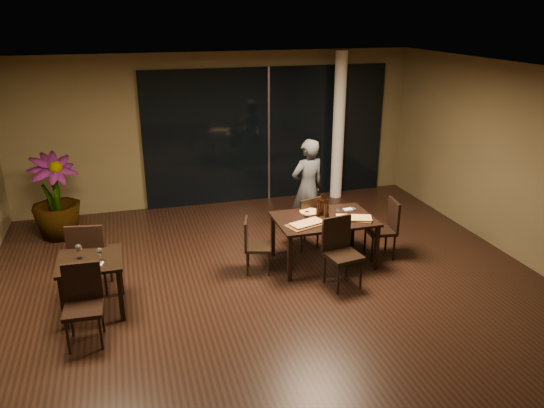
{
  "coord_description": "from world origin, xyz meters",
  "views": [
    {
      "loc": [
        -1.85,
        -6.2,
        3.76
      ],
      "look_at": [
        0.18,
        0.83,
        1.05
      ],
      "focal_mm": 35.0,
      "sensor_mm": 36.0,
      "label": 1
    }
  ],
  "objects": [
    {
      "name": "chair_main_far",
      "position": [
        0.92,
        1.36,
        0.51
      ],
      "size": [
        0.53,
        0.53,
        0.91
      ],
      "rotation": [
        0.0,
        0.0,
        3.46
      ],
      "color": "black",
      "rests_on": "ground"
    },
    {
      "name": "round_pizza",
      "position": [
        0.86,
        1.08,
        0.76
      ],
      "size": [
        0.31,
        0.31,
        0.01
      ],
      "primitive_type": "cylinder",
      "color": "#A62012",
      "rests_on": "main_table"
    },
    {
      "name": "napkin_far",
      "position": [
        1.51,
        1.02,
        0.76
      ],
      "size": [
        0.19,
        0.11,
        0.01
      ],
      "primitive_type": "cube",
      "rotation": [
        0.0,
        0.0,
        0.07
      ],
      "color": "white",
      "rests_on": "main_table"
    },
    {
      "name": "window_panel",
      "position": [
        1.0,
        3.96,
        1.35
      ],
      "size": [
        5.0,
        0.06,
        2.7
      ],
      "primitive_type": "cube",
      "color": "black",
      "rests_on": "ground"
    },
    {
      "name": "ceiling",
      "position": [
        0.0,
        0.0,
        3.02
      ],
      "size": [
        8.0,
        8.0,
        0.04
      ],
      "primitive_type": "cube",
      "color": "white",
      "rests_on": "wall_back"
    },
    {
      "name": "wall_back",
      "position": [
        0.0,
        4.05,
        1.5
      ],
      "size": [
        8.0,
        0.1,
        3.0
      ],
      "primitive_type": "cube",
      "color": "brown",
      "rests_on": "ground"
    },
    {
      "name": "ground",
      "position": [
        0.0,
        0.0,
        0.0
      ],
      "size": [
        8.0,
        8.0,
        0.0
      ],
      "primitive_type": "plane",
      "color": "black",
      "rests_on": "ground"
    },
    {
      "name": "wall_front",
      "position": [
        0.0,
        -4.05,
        1.5
      ],
      "size": [
        8.0,
        0.1,
        3.0
      ],
      "primitive_type": "cube",
      "color": "brown",
      "rests_on": "ground"
    },
    {
      "name": "column",
      "position": [
        2.4,
        3.65,
        1.5
      ],
      "size": [
        0.24,
        0.24,
        3.0
      ],
      "primitive_type": "cylinder",
      "color": "white",
      "rests_on": "ground"
    },
    {
      "name": "wall_right",
      "position": [
        4.05,
        0.0,
        1.5
      ],
      "size": [
        0.1,
        8.0,
        3.0
      ],
      "primitive_type": "cube",
      "color": "brown",
      "rests_on": "ground"
    },
    {
      "name": "diner",
      "position": [
        1.13,
        1.91,
        0.86
      ],
      "size": [
        0.66,
        0.51,
        1.72
      ],
      "primitive_type": "imported",
      "rotation": [
        0.0,
        0.0,
        3.38
      ],
      "color": "#303335",
      "rests_on": "ground"
    },
    {
      "name": "napkin_near",
      "position": [
        1.52,
        0.68,
        0.76
      ],
      "size": [
        0.2,
        0.14,
        0.01
      ],
      "primitive_type": "cube",
      "rotation": [
        0.0,
        0.0,
        -0.23
      ],
      "color": "white",
      "rests_on": "main_table"
    },
    {
      "name": "chair_side_near",
      "position": [
        -2.48,
        -0.34,
        0.54
      ],
      "size": [
        0.46,
        0.46,
        0.96
      ],
      "rotation": [
        0.0,
        0.0,
        -0.04
      ],
      "color": "black",
      "rests_on": "ground"
    },
    {
      "name": "chair_main_left",
      "position": [
        -0.12,
        0.81,
        0.47
      ],
      "size": [
        0.48,
        0.48,
        0.84
      ],
      "rotation": [
        0.0,
        0.0,
        1.29
      ],
      "color": "black",
      "rests_on": "ground"
    },
    {
      "name": "chair_main_near",
      "position": [
        0.98,
        0.12,
        0.55
      ],
      "size": [
        0.53,
        0.53,
        0.99
      ],
      "rotation": [
        0.0,
        0.0,
        0.16
      ],
      "color": "black",
      "rests_on": "ground"
    },
    {
      "name": "side_napkin",
      "position": [
        -2.33,
        0.13,
        0.76
      ],
      "size": [
        0.2,
        0.15,
        0.01
      ],
      "primitive_type": "cube",
      "rotation": [
        0.0,
        0.0,
        -0.24
      ],
      "color": "white",
      "rests_on": "side_table"
    },
    {
      "name": "tumbler_left",
      "position": [
        0.76,
        0.92,
        0.79
      ],
      "size": [
        0.07,
        0.07,
        0.09
      ],
      "primitive_type": "cylinder",
      "color": "white",
      "rests_on": "main_table"
    },
    {
      "name": "wine_glass_a",
      "position": [
        -2.52,
        0.36,
        0.84
      ],
      "size": [
        0.08,
        0.08,
        0.19
      ],
      "primitive_type": null,
      "color": "white",
      "rests_on": "side_table"
    },
    {
      "name": "tumbler_right",
      "position": [
        1.26,
        0.87,
        0.8
      ],
      "size": [
        0.08,
        0.08,
        0.09
      ],
      "primitive_type": "cylinder",
      "color": "white",
      "rests_on": "main_table"
    },
    {
      "name": "wine_glass_b",
      "position": [
        -2.26,
        0.22,
        0.84
      ],
      "size": [
        0.08,
        0.08,
        0.17
      ],
      "primitive_type": null,
      "color": "white",
      "rests_on": "side_table"
    },
    {
      "name": "potted_plant",
      "position": [
        -3.05,
        3.01,
        0.74
      ],
      "size": [
        1.09,
        1.09,
        1.47
      ],
      "primitive_type": "imported",
      "rotation": [
        0.0,
        0.0,
        0.5
      ],
      "color": "#1D531B",
      "rests_on": "ground"
    },
    {
      "name": "pizza_board_right",
      "position": [
        1.41,
        0.62,
        0.76
      ],
      "size": [
        0.59,
        0.48,
        0.01
      ],
      "primitive_type": "cube",
      "rotation": [
        0.0,
        0.0,
        -0.48
      ],
      "color": "#4C3118",
      "rests_on": "main_table"
    },
    {
      "name": "side_table",
      "position": [
        -2.4,
        0.3,
        0.62
      ],
      "size": [
        0.8,
        0.8,
        0.75
      ],
      "color": "black",
      "rests_on": "ground"
    },
    {
      "name": "bottle_b",
      "position": [
        1.04,
        0.79,
        0.9
      ],
      "size": [
        0.07,
        0.07,
        0.3
      ],
      "primitive_type": null,
      "color": "black",
      "rests_on": "main_table"
    },
    {
      "name": "bottle_a",
      "position": [
        0.93,
        0.88,
        0.89
      ],
      "size": [
        0.06,
        0.06,
        0.28
      ],
      "primitive_type": null,
      "color": "black",
      "rests_on": "main_table"
    },
    {
      "name": "chair_main_right",
      "position": [
        2.03,
        0.74,
        0.53
      ],
      "size": [
        0.49,
        0.49,
        0.95
      ],
      "rotation": [
        0.0,
        0.0,
        -1.7
      ],
      "color": "black",
      "rests_on": "ground"
    },
    {
      "name": "pizza_board_left",
      "position": [
        0.65,
        0.61,
        0.76
      ],
      "size": [
        0.69,
        0.5,
        0.01
      ],
      "primitive_type": "cube",
      "rotation": [
        0.0,
        0.0,
        0.33
      ],
      "color": "#4E3119",
      "rests_on": "main_table"
    },
    {
      "name": "bottle_c",
      "position": [
        1.01,
        0.92,
        0.92
      ],
      "size": [
        0.08,
        0.08,
        0.34
      ],
      "primitive_type": null,
      "color": "black",
      "rests_on": "main_table"
    },
    {
      "name": "main_table",
      "position": [
        1.0,
        0.8,
        0.68
      ],
      "size": [
        1.5,
        1.0,
        0.75
      ],
      "color": "black",
      "rests_on": "ground"
    },
    {
      "name": "oblong_pizza_right",
      "position": [
        1.41,
        0.62,
        0.77
      ],
      "size": [
        0.56,
        0.4,
        0.02
      ],
      "primitive_type": null,
      "rotation": [
        0.0,
        0.0,
        -0.35
      ],
      "color": "maroon",
      "rests_on": "pizza_board_right"
    },
    {
      "name": "chair_side_far",
      "position": [
        -2.44,
        0.81,
        0.59
      ],
      "size": [
        0.57,
        0.57,
        1.06
      ],
      "rotation": [
        0.0,
        0.0,
        2.96
      ],
      "color": "black",
      "rests_on": "ground"
    },
    {
      "name": "oblong_pizza_left",
      "position": [
        0.65,
        0.61,
        0.77
      ],
      "size": [
        0.53,
        0.36,
        0.02
      ],
      "primitive_type": null,
      "rotation": [
        0.0,
        0.0,
        0.32
      ],
      "color": "maroon",
      "rests_on": "pizza_board_left"
    }
  ]
}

